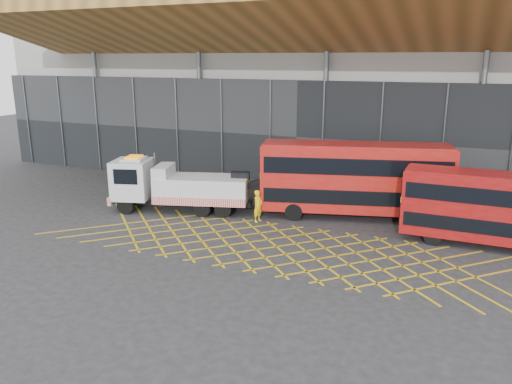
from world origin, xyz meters
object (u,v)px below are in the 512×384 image
at_px(bus_towed, 355,177).
at_px(bus_second, 500,207).
at_px(recovery_truck, 175,186).
at_px(worker, 258,206).

height_order(bus_towed, bus_second, bus_towed).
height_order(recovery_truck, bus_second, bus_second).
bearing_deg(worker, bus_towed, -45.72).
distance_m(recovery_truck, worker, 5.71).
bearing_deg(bus_towed, bus_second, -29.74).
relative_size(recovery_truck, bus_towed, 0.89).
xyz_separation_m(recovery_truck, bus_towed, (10.74, 3.15, 0.89)).
height_order(bus_second, worker, bus_second).
distance_m(recovery_truck, bus_second, 18.72).
xyz_separation_m(bus_second, worker, (-13.02, -0.91, -1.20)).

